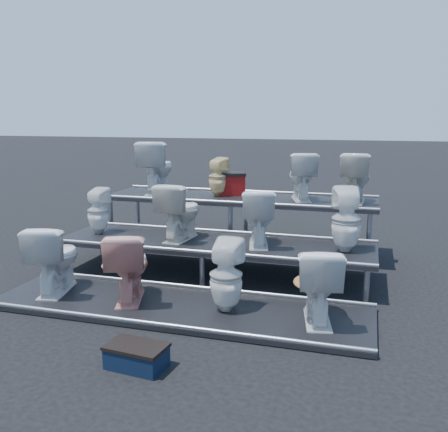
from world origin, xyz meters
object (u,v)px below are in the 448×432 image
(toilet_2, at_px, (226,275))
(red_crate, at_px, (231,185))
(toilet_1, at_px, (128,266))
(toilet_9, at_px, (218,177))
(toilet_10, at_px, (301,176))
(toilet_5, at_px, (180,211))
(toilet_3, at_px, (318,284))
(toilet_6, at_px, (258,217))
(toilet_8, at_px, (157,167))
(toilet_4, at_px, (98,211))
(toilet_11, at_px, (356,178))
(toilet_0, at_px, (55,258))
(step_stool, at_px, (137,358))
(toilet_7, at_px, (346,220))

(toilet_2, bearing_deg, red_crate, -73.79)
(toilet_1, bearing_deg, toilet_9, -114.02)
(toilet_10, bearing_deg, toilet_5, 25.73)
(toilet_3, height_order, toilet_5, toilet_5)
(toilet_1, height_order, toilet_10, toilet_10)
(toilet_6, height_order, toilet_8, toilet_8)
(toilet_4, height_order, red_crate, red_crate)
(toilet_3, distance_m, toilet_11, 2.72)
(toilet_0, relative_size, red_crate, 1.90)
(toilet_4, bearing_deg, toilet_11, -157.63)
(toilet_1, height_order, toilet_4, toilet_4)
(toilet_3, height_order, red_crate, red_crate)
(toilet_2, relative_size, toilet_8, 0.92)
(toilet_2, height_order, toilet_10, toilet_10)
(toilet_11, xyz_separation_m, red_crate, (-1.95, 0.20, -0.21))
(toilet_2, xyz_separation_m, toilet_4, (-2.27, 1.30, 0.34))
(toilet_8, bearing_deg, toilet_10, 171.88)
(toilet_9, xyz_separation_m, step_stool, (0.48, -3.90, -1.08))
(toilet_0, height_order, toilet_4, toilet_4)
(toilet_1, height_order, toilet_9, toilet_9)
(toilet_2, bearing_deg, toilet_1, 1.41)
(toilet_11, bearing_deg, toilet_1, 51.34)
(toilet_0, height_order, toilet_2, toilet_0)
(red_crate, distance_m, step_stool, 4.21)
(toilet_2, distance_m, toilet_7, 1.79)
(toilet_9, bearing_deg, toilet_2, 127.79)
(toilet_8, relative_size, toilet_11, 1.16)
(toilet_1, bearing_deg, toilet_10, -139.50)
(toilet_11, relative_size, red_crate, 1.70)
(toilet_4, bearing_deg, toilet_5, -178.15)
(toilet_4, relative_size, toilet_10, 0.91)
(toilet_11, bearing_deg, toilet_3, 87.97)
(toilet_3, xyz_separation_m, toilet_6, (-0.91, 1.30, 0.38))
(toilet_9, bearing_deg, step_stool, 115.82)
(toilet_0, xyz_separation_m, toilet_5, (1.07, 1.30, 0.38))
(toilet_2, xyz_separation_m, toilet_11, (1.21, 2.60, 0.78))
(toilet_5, bearing_deg, toilet_1, 90.52)
(toilet_1, relative_size, toilet_2, 1.02)
(toilet_0, bearing_deg, toilet_4, -94.78)
(toilet_8, bearing_deg, toilet_7, 149.02)
(toilet_7, bearing_deg, toilet_5, -11.77)
(toilet_0, height_order, red_crate, red_crate)
(toilet_9, relative_size, toilet_11, 0.83)
(toilet_3, distance_m, toilet_10, 2.77)
(toilet_3, height_order, toilet_7, toilet_7)
(toilet_1, bearing_deg, toilet_7, -169.09)
(toilet_7, xyz_separation_m, red_crate, (-1.89, 1.50, 0.15))
(toilet_9, bearing_deg, toilet_0, 84.03)
(toilet_4, xyz_separation_m, toilet_10, (2.68, 1.30, 0.43))
(toilet_6, bearing_deg, red_crate, -75.33)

